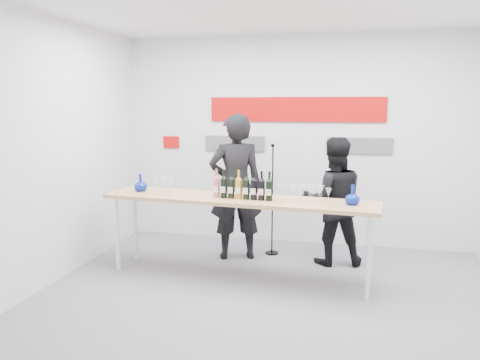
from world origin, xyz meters
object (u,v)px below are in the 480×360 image
object	(u,v)px
presenter_right	(333,201)
mic_stand	(272,221)
tasting_table	(238,204)
presenter_left	(236,187)

from	to	relation	value
presenter_right	mic_stand	world-z (taller)	presenter_right
presenter_right	mic_stand	distance (m)	0.90
tasting_table	presenter_left	size ratio (longest dim) A/B	1.70
presenter_left	presenter_right	distance (m)	1.26
mic_stand	presenter_left	bearing A→B (deg)	-161.25
presenter_left	presenter_right	bearing A→B (deg)	162.76
presenter_left	mic_stand	xyz separation A→B (m)	(0.44, 0.26, -0.49)
tasting_table	presenter_right	world-z (taller)	presenter_right
tasting_table	mic_stand	distance (m)	1.07
presenter_left	presenter_right	size ratio (longest dim) A/B	1.18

